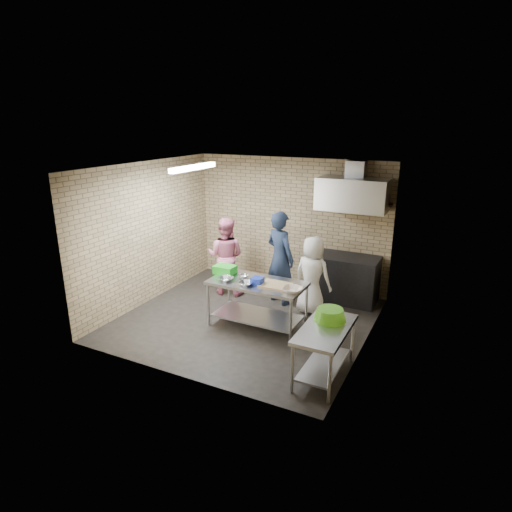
% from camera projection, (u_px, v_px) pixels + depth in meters
% --- Properties ---
extents(floor, '(4.20, 4.20, 0.00)m').
position_uv_depth(floor, '(246.00, 319.00, 7.75)').
color(floor, black).
rests_on(floor, ground).
extents(ceiling, '(4.20, 4.20, 0.00)m').
position_uv_depth(ceiling, '(245.00, 167.00, 6.93)').
color(ceiling, black).
rests_on(ceiling, ground).
extents(back_wall, '(4.20, 0.06, 2.70)m').
position_uv_depth(back_wall, '(290.00, 223.00, 9.05)').
color(back_wall, tan).
rests_on(back_wall, ground).
extents(front_wall, '(4.20, 0.06, 2.70)m').
position_uv_depth(front_wall, '(174.00, 286.00, 5.64)').
color(front_wall, tan).
rests_on(front_wall, ground).
extents(left_wall, '(0.06, 4.00, 2.70)m').
position_uv_depth(left_wall, '(148.00, 233.00, 8.24)').
color(left_wall, tan).
rests_on(left_wall, ground).
extents(right_wall, '(0.06, 4.00, 2.70)m').
position_uv_depth(right_wall, '(370.00, 265.00, 6.45)').
color(right_wall, tan).
rests_on(right_wall, ground).
extents(prep_table, '(1.62, 0.81, 0.81)m').
position_uv_depth(prep_table, '(257.00, 304.00, 7.40)').
color(prep_table, '#ACAEB3').
rests_on(prep_table, floor).
extents(side_counter, '(0.60, 1.20, 0.75)m').
position_uv_depth(side_counter, '(324.00, 352.00, 5.94)').
color(side_counter, silver).
rests_on(side_counter, floor).
extents(stove, '(1.20, 0.70, 0.90)m').
position_uv_depth(stove, '(346.00, 279.00, 8.45)').
color(stove, black).
rests_on(stove, floor).
extents(range_hood, '(1.30, 0.60, 0.60)m').
position_uv_depth(range_hood, '(353.00, 194.00, 7.99)').
color(range_hood, silver).
rests_on(range_hood, back_wall).
extents(hood_duct, '(0.35, 0.30, 0.30)m').
position_uv_depth(hood_duct, '(356.00, 169.00, 7.98)').
color(hood_duct, '#A5A8AD').
rests_on(hood_duct, back_wall).
extents(wall_shelf, '(0.80, 0.20, 0.04)m').
position_uv_depth(wall_shelf, '(370.00, 204.00, 8.08)').
color(wall_shelf, '#3F2B19').
rests_on(wall_shelf, back_wall).
extents(fluorescent_fixture, '(0.10, 1.25, 0.08)m').
position_uv_depth(fluorescent_fixture, '(193.00, 167.00, 7.38)').
color(fluorescent_fixture, white).
rests_on(fluorescent_fixture, ceiling).
extents(green_crate, '(0.36, 0.27, 0.14)m').
position_uv_depth(green_crate, '(225.00, 269.00, 7.66)').
color(green_crate, green).
rests_on(green_crate, prep_table).
extents(blue_tub, '(0.18, 0.18, 0.12)m').
position_uv_depth(blue_tub, '(257.00, 281.00, 7.15)').
color(blue_tub, '#1832BA').
rests_on(blue_tub, prep_table).
extents(cutting_board, '(0.50, 0.38, 0.03)m').
position_uv_depth(cutting_board, '(276.00, 285.00, 7.11)').
color(cutting_board, tan).
rests_on(cutting_board, prep_table).
extents(mixing_bowl_a, '(0.25, 0.25, 0.06)m').
position_uv_depth(mixing_bowl_a, '(226.00, 279.00, 7.31)').
color(mixing_bowl_a, '#B4B6BC').
rests_on(mixing_bowl_a, prep_table).
extents(mixing_bowl_b, '(0.19, 0.19, 0.06)m').
position_uv_depth(mixing_bowl_b, '(243.00, 276.00, 7.44)').
color(mixing_bowl_b, silver).
rests_on(mixing_bowl_b, prep_table).
extents(mixing_bowl_c, '(0.23, 0.23, 0.06)m').
position_uv_depth(mixing_bowl_c, '(246.00, 284.00, 7.12)').
color(mixing_bowl_c, silver).
rests_on(mixing_bowl_c, prep_table).
extents(ceramic_bowl, '(0.31, 0.31, 0.08)m').
position_uv_depth(ceramic_bowl, '(293.00, 290.00, 6.84)').
color(ceramic_bowl, beige).
rests_on(ceramic_bowl, prep_table).
extents(green_basin, '(0.46, 0.46, 0.17)m').
position_uv_depth(green_basin, '(330.00, 314.00, 6.02)').
color(green_basin, '#59C626').
rests_on(green_basin, side_counter).
extents(bottle_green, '(0.06, 0.06, 0.15)m').
position_uv_depth(bottle_green, '(379.00, 199.00, 7.98)').
color(bottle_green, green).
rests_on(bottle_green, wall_shelf).
extents(man_navy, '(0.78, 0.66, 1.81)m').
position_uv_depth(man_navy, '(280.00, 258.00, 8.22)').
color(man_navy, black).
rests_on(man_navy, floor).
extents(woman_pink, '(0.86, 0.72, 1.58)m').
position_uv_depth(woman_pink, '(226.00, 256.00, 8.70)').
color(woman_pink, pink).
rests_on(woman_pink, floor).
extents(woman_white, '(0.77, 0.57, 1.45)m').
position_uv_depth(woman_white, '(312.00, 275.00, 7.82)').
color(woman_white, white).
rests_on(woman_white, floor).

